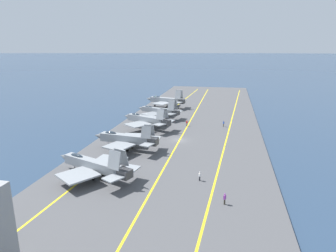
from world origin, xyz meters
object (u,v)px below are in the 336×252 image
Objects in this scene: parked_jet_third at (147,120)px; crew_white_vest at (200,176)px; parked_jet_nearest at (94,165)px; parked_jet_second at (126,139)px; parked_jet_fourth at (159,111)px; parked_jet_fifth at (166,100)px; crew_blue_vest at (224,123)px; crew_red_vest at (187,123)px; crew_purple_vest at (225,198)px.

parked_jet_third is 9.53× the size of crew_white_vest.
parked_jet_second is (14.65, -0.70, 0.33)m from parked_jet_nearest.
parked_jet_third reaches higher than parked_jet_fourth.
crew_blue_vest is at bearing -137.53° from parked_jet_fifth.
crew_white_vest is at bearing -168.32° from crew_red_vest.
parked_jet_fourth is 9.31× the size of crew_red_vest.
crew_purple_vest is (-4.98, -22.50, -1.27)m from parked_jet_nearest.
parked_jet_second is at bearing -2.75° from parked_jet_nearest.
crew_red_vest is at bearing -128.81° from parked_jet_fourth.
parked_jet_nearest reaches higher than crew_red_vest.
parked_jet_second is 29.38m from crew_purple_vest.
parked_jet_fifth reaches higher than parked_jet_fourth.
parked_jet_fifth is at bearing 1.68° from parked_jet_second.
crew_purple_vest reaches higher than crew_white_vest.
crew_purple_vest is 1.05× the size of crew_white_vest.
crew_blue_vest is at bearing -108.49° from parked_jet_fourth.
crew_blue_vest is at bearing -71.90° from parked_jet_third.
parked_jet_nearest is at bearing 179.15° from parked_jet_third.
crew_red_vest is at bearing -16.16° from parked_jet_nearest.
parked_jet_third is at bearing 117.58° from crew_red_vest.
parked_jet_fifth is at bearing 24.63° from crew_red_vest.
parked_jet_second is 8.89× the size of crew_blue_vest.
parked_jet_fourth is (13.61, -0.21, -0.30)m from parked_jet_third.
parked_jet_second is 31.73m from crew_blue_vest.
crew_purple_vest is (-19.63, -21.80, -1.60)m from parked_jet_second.
parked_jet_third is (17.43, 0.23, 0.13)m from parked_jet_second.
parked_jet_fifth is at bearing 17.31° from crew_white_vest.
parked_jet_fifth reaches higher than parked_jet_nearest.
crew_purple_vest is 1.04× the size of crew_red_vest.
parked_jet_second is at bearing 139.77° from crew_blue_vest.
parked_jet_third is 21.84m from crew_blue_vest.
parked_jet_fifth is 27.82m from crew_red_vest.
crew_white_vest is at bearing 175.32° from crew_blue_vest.
parked_jet_third is 9.43× the size of crew_red_vest.
crew_purple_vest is at bearing -149.28° from parked_jet_third.
crew_purple_vest is 44.05m from crew_red_vest.
parked_jet_fourth reaches higher than crew_red_vest.
parked_jet_third is 1.01× the size of parked_jet_fourth.
parked_jet_third is at bearing 30.62° from crew_white_vest.
parked_jet_nearest is 1.08× the size of parked_jet_fourth.
parked_jet_second reaches higher than parked_jet_nearest.
crew_red_vest is (42.49, 11.63, -0.04)m from crew_purple_vest.
parked_jet_second is 25.07m from crew_red_vest.
parked_jet_nearest is 62.75m from parked_jet_fifth.
parked_jet_fifth is (62.75, 0.70, 0.52)m from parked_jet_nearest.
parked_jet_fourth is at bearing -0.87° from parked_jet_nearest.
parked_jet_fifth is at bearing 18.91° from crew_purple_vest.
parked_jet_nearest is at bearing 151.41° from crew_blue_vest.
parked_jet_second is 0.98× the size of parked_jet_fifth.
crew_white_vest is (7.17, 4.33, -0.05)m from crew_purple_vest.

